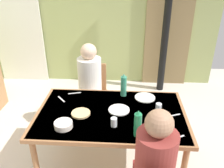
% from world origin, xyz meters
% --- Properties ---
extents(ground_plane, '(5.75, 5.75, 0.00)m').
position_xyz_m(ground_plane, '(0.00, 0.00, 0.00)').
color(ground_plane, beige).
extents(wall_back, '(4.29, 0.10, 2.53)m').
position_xyz_m(wall_back, '(0.00, 2.21, 1.26)').
color(wall_back, '#9FAB68').
rests_on(wall_back, ground_plane).
extents(door_wooden, '(0.80, 0.05, 2.00)m').
position_xyz_m(door_wooden, '(1.26, 2.13, 1.00)').
color(door_wooden, olive).
rests_on(door_wooden, ground_plane).
extents(stove_pipe_column, '(0.12, 0.12, 2.53)m').
position_xyz_m(stove_pipe_column, '(1.18, 1.86, 1.26)').
color(stove_pipe_column, black).
rests_on(stove_pipe_column, ground_plane).
extents(curtain_panel, '(0.90, 0.03, 2.12)m').
position_xyz_m(curtain_panel, '(-1.44, 2.11, 1.06)').
color(curtain_panel, white).
rests_on(curtain_panel, ground_plane).
extents(dining_table, '(1.52, 0.95, 0.72)m').
position_xyz_m(dining_table, '(0.40, -0.05, 0.66)').
color(dining_table, '#A06A41').
rests_on(dining_table, ground_plane).
extents(chair_far_diner, '(0.40, 0.40, 0.87)m').
position_xyz_m(chair_far_diner, '(0.08, 0.78, 0.50)').
color(chair_far_diner, '#A06A41').
rests_on(chair_far_diner, ground_plane).
extents(person_near_diner, '(0.30, 0.37, 0.77)m').
position_xyz_m(person_near_diner, '(0.77, -0.74, 0.78)').
color(person_near_diner, maroon).
rests_on(person_near_diner, ground_plane).
extents(person_far_diner, '(0.30, 0.37, 0.77)m').
position_xyz_m(person_far_diner, '(0.08, 0.64, 0.78)').
color(person_far_diner, silver).
rests_on(person_far_diner, ground_plane).
extents(water_bottle_green_near, '(0.07, 0.07, 0.26)m').
position_xyz_m(water_bottle_green_near, '(0.66, -0.38, 0.84)').
color(water_bottle_green_near, '#22824E').
rests_on(water_bottle_green_near, dining_table).
extents(water_bottle_green_far, '(0.07, 0.07, 0.27)m').
position_xyz_m(water_bottle_green_far, '(0.52, 0.32, 0.85)').
color(water_bottle_green_far, '#348A69').
rests_on(water_bottle_green_far, dining_table).
extents(serving_bowl_center, '(0.17, 0.17, 0.05)m').
position_xyz_m(serving_bowl_center, '(-0.02, -0.31, 0.75)').
color(serving_bowl_center, white).
rests_on(serving_bowl_center, dining_table).
extents(dinner_plate_near_left, '(0.22, 0.22, 0.01)m').
position_xyz_m(dinner_plate_near_left, '(0.48, -0.00, 0.73)').
color(dinner_plate_near_left, white).
rests_on(dinner_plate_near_left, dining_table).
extents(dinner_plate_near_right, '(0.23, 0.23, 0.01)m').
position_xyz_m(dinner_plate_near_right, '(0.77, 0.27, 0.73)').
color(dinner_plate_near_right, white).
rests_on(dinner_plate_near_right, dining_table).
extents(dinner_plate_far_center, '(0.20, 0.20, 0.01)m').
position_xyz_m(dinner_plate_far_center, '(0.83, -0.22, 0.73)').
color(dinner_plate_far_center, white).
rests_on(dinner_plate_far_center, dining_table).
extents(drinking_glass_by_near_diner, '(0.06, 0.06, 0.09)m').
position_xyz_m(drinking_glass_by_near_diner, '(0.88, 0.00, 0.77)').
color(drinking_glass_by_near_diner, silver).
rests_on(drinking_glass_by_near_diner, dining_table).
extents(drinking_glass_by_far_diner, '(0.06, 0.06, 0.09)m').
position_xyz_m(drinking_glass_by_far_diner, '(0.44, -0.27, 0.76)').
color(drinking_glass_by_far_diner, silver).
rests_on(drinking_glass_by_far_diner, dining_table).
extents(bread_plate_sliced, '(0.19, 0.19, 0.02)m').
position_xyz_m(bread_plate_sliced, '(0.10, -0.09, 0.73)').
color(bread_plate_sliced, '#DBB77A').
rests_on(bread_plate_sliced, dining_table).
extents(cutlery_knife_near, '(0.15, 0.06, 0.00)m').
position_xyz_m(cutlery_knife_near, '(-0.05, 0.33, 0.72)').
color(cutlery_knife_near, silver).
rests_on(cutlery_knife_near, dining_table).
extents(cutlery_fork_near, '(0.11, 0.12, 0.00)m').
position_xyz_m(cutlery_fork_near, '(-0.17, 0.18, 0.72)').
color(cutlery_fork_near, silver).
rests_on(cutlery_fork_near, dining_table).
extents(cutlery_knife_far, '(0.14, 0.09, 0.00)m').
position_xyz_m(cutlery_knife_far, '(1.00, -0.40, 0.72)').
color(cutlery_knife_far, silver).
rests_on(cutlery_knife_far, dining_table).
extents(cutlery_fork_far, '(0.15, 0.07, 0.00)m').
position_xyz_m(cutlery_fork_far, '(1.03, -0.06, 0.72)').
color(cutlery_fork_far, silver).
rests_on(cutlery_fork_far, dining_table).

